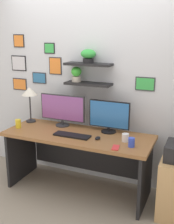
# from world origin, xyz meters

# --- Properties ---
(ground_plane) EXTENTS (8.00, 8.00, 0.00)m
(ground_plane) POSITION_xyz_m (0.00, 0.00, 0.00)
(ground_plane) COLOR gray
(back_wall_assembly) EXTENTS (4.40, 0.24, 2.70)m
(back_wall_assembly) POSITION_xyz_m (-0.01, 0.44, 1.36)
(back_wall_assembly) COLOR silver
(back_wall_assembly) RESTS_ON ground
(desk) EXTENTS (1.80, 0.68, 0.75)m
(desk) POSITION_xyz_m (0.00, 0.06, 0.55)
(desk) COLOR brown
(desk) RESTS_ON ground
(monitor_left) EXTENTS (0.62, 0.18, 0.41)m
(monitor_left) POSITION_xyz_m (-0.32, 0.22, 0.97)
(monitor_left) COLOR #2D2D33
(monitor_left) RESTS_ON desk
(monitor_right) EXTENTS (0.51, 0.18, 0.39)m
(monitor_right) POSITION_xyz_m (0.32, 0.22, 0.95)
(monitor_right) COLOR black
(monitor_right) RESTS_ON desk
(keyboard) EXTENTS (0.44, 0.14, 0.02)m
(keyboard) POSITION_xyz_m (-0.03, -0.10, 0.76)
(keyboard) COLOR black
(keyboard) RESTS_ON desk
(computer_mouse) EXTENTS (0.06, 0.09, 0.03)m
(computer_mouse) POSITION_xyz_m (0.28, -0.07, 0.77)
(computer_mouse) COLOR black
(computer_mouse) RESTS_ON desk
(desk_lamp) EXTENTS (0.21, 0.21, 0.48)m
(desk_lamp) POSITION_xyz_m (-0.79, 0.19, 1.14)
(desk_lamp) COLOR #2D2D33
(desk_lamp) RESTS_ON desk
(cell_phone) EXTENTS (0.09, 0.15, 0.01)m
(cell_phone) POSITION_xyz_m (0.55, -0.23, 0.76)
(cell_phone) COLOR red
(cell_phone) RESTS_ON desk
(coffee_mug) EXTENTS (0.08, 0.08, 0.09)m
(coffee_mug) POSITION_xyz_m (0.59, -0.01, 0.80)
(coffee_mug) COLOR white
(coffee_mug) RESTS_ON desk
(pen_cup) EXTENTS (0.07, 0.07, 0.10)m
(pen_cup) POSITION_xyz_m (0.69, -0.13, 0.80)
(pen_cup) COLOR blue
(pen_cup) RESTS_ON desk
(water_cup) EXTENTS (0.07, 0.07, 0.11)m
(water_cup) POSITION_xyz_m (-0.80, -0.09, 0.81)
(water_cup) COLOR yellow
(water_cup) RESTS_ON desk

